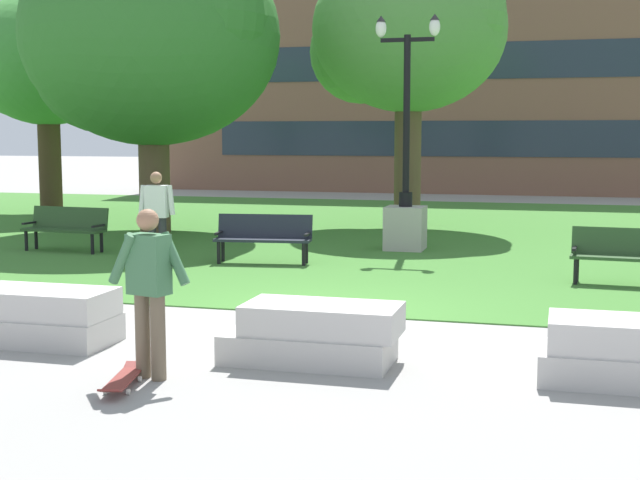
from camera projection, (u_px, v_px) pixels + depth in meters
ground_plane at (315, 315)px, 12.04m from camera, size 140.00×140.00×0.00m
grass_lawn at (426, 233)px, 21.61m from camera, size 40.00×20.00×0.02m
concrete_block_center at (40, 317)px, 10.42m from camera, size 1.80×0.90×0.64m
concrete_block_left at (315, 334)px, 9.53m from camera, size 1.88×0.90×0.64m
concrete_block_right at (634, 353)px, 8.70m from camera, size 1.80×0.90×0.64m
person_skateboarder at (149, 284)px, 8.82m from camera, size 0.87×0.33×1.71m
skateboard at (123, 379)px, 8.59m from camera, size 0.42×1.04×0.14m
park_bench_near_left at (66, 226)px, 18.31m from camera, size 1.84×0.67×0.90m
park_bench_near_right at (629, 253)px, 14.25m from camera, size 1.83×0.66×0.90m
park_bench_far_left at (264, 235)px, 16.66m from camera, size 1.85×0.76×0.90m
lamp_post_left at (406, 203)px, 18.47m from camera, size 1.32×0.80×4.80m
tree_near_right at (149, 39)px, 21.26m from camera, size 6.46×6.15×7.34m
tree_near_left at (407, 33)px, 22.46m from camera, size 5.15×4.90×7.10m
tree_far_left at (45, 62)px, 26.34m from camera, size 4.77×4.54×6.50m
person_bystander_near_lawn at (157, 212)px, 16.52m from camera, size 0.68×0.30×1.71m
building_facade_distant at (424, 56)px, 35.45m from camera, size 22.49×1.03×10.98m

